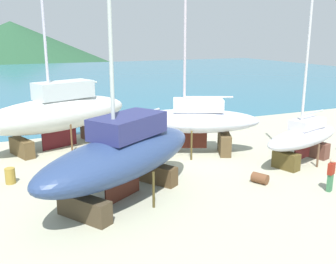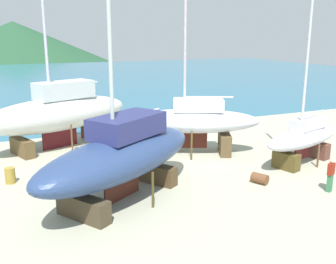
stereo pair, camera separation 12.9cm
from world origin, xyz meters
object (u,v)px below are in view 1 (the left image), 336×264
(barrel_rust_mid, at_px, (260,178))
(barrel_tipped_right, at_px, (10,176))
(sailboat_far_slipway, at_px, (304,137))
(sailboat_small_center, at_px, (192,121))
(worker, at_px, (331,174))
(sailboat_large_starboard, at_px, (122,155))
(barrel_tipped_center, at_px, (302,123))
(sailboat_mid_port, at_px, (58,112))

(barrel_rust_mid, distance_m, barrel_tipped_right, 13.37)
(sailboat_far_slipway, relative_size, sailboat_small_center, 0.85)
(barrel_rust_mid, bearing_deg, sailboat_far_slipway, 21.44)
(worker, distance_m, barrel_rust_mid, 3.52)
(sailboat_large_starboard, distance_m, barrel_rust_mid, 7.62)
(worker, xyz_separation_m, barrel_rust_mid, (-2.55, 2.34, -0.62))
(barrel_rust_mid, bearing_deg, barrel_tipped_center, 39.27)
(barrel_tipped_right, bearing_deg, sailboat_mid_port, 59.14)
(sailboat_far_slipway, relative_size, barrel_rust_mid, 14.61)
(sailboat_far_slipway, height_order, worker, sailboat_far_slipway)
(sailboat_far_slipway, relative_size, barrel_tipped_right, 14.49)
(sailboat_large_starboard, xyz_separation_m, sailboat_small_center, (6.39, 5.25, 0.00))
(sailboat_far_slipway, relative_size, barrel_tipped_center, 14.72)
(barrel_tipped_center, relative_size, barrel_tipped_right, 0.98)
(sailboat_small_center, bearing_deg, barrel_tipped_right, 29.92)
(sailboat_mid_port, height_order, barrel_tipped_center, sailboat_mid_port)
(barrel_tipped_center, height_order, barrel_rust_mid, barrel_tipped_center)
(sailboat_far_slipway, xyz_separation_m, barrel_rust_mid, (-4.49, -1.76, -1.38))
(barrel_tipped_center, bearing_deg, barrel_rust_mid, -140.73)
(barrel_tipped_center, relative_size, barrel_rust_mid, 0.99)
(sailboat_large_starboard, height_order, sailboat_mid_port, sailboat_mid_port)
(worker, xyz_separation_m, barrel_tipped_right, (-14.79, 7.71, -0.47))
(sailboat_far_slipway, relative_size, worker, 7.16)
(sailboat_far_slipway, bearing_deg, barrel_tipped_center, -149.34)
(worker, relative_size, barrel_rust_mid, 2.04)
(sailboat_large_starboard, xyz_separation_m, sailboat_mid_port, (-1.42, 10.22, 0.30))
(sailboat_large_starboard, height_order, sailboat_small_center, sailboat_large_starboard)
(sailboat_small_center, bearing_deg, barrel_rust_mid, 123.20)
(sailboat_far_slipway, relative_size, sailboat_mid_port, 0.68)
(sailboat_large_starboard, bearing_deg, barrel_tipped_right, -73.66)
(barrel_tipped_right, bearing_deg, sailboat_large_starboard, -40.95)
(barrel_tipped_right, bearing_deg, sailboat_small_center, 4.78)
(sailboat_far_slipway, bearing_deg, sailboat_small_center, -56.96)
(sailboat_large_starboard, relative_size, sailboat_small_center, 1.14)
(sailboat_large_starboard, relative_size, sailboat_mid_port, 0.91)
(sailboat_mid_port, xyz_separation_m, barrel_rust_mid, (8.70, -11.29, -2.24))
(barrel_tipped_center, distance_m, barrel_rust_mid, 14.98)
(worker, relative_size, barrel_tipped_right, 2.02)
(worker, xyz_separation_m, barrel_tipped_center, (9.05, 11.82, -0.60))
(sailboat_large_starboard, relative_size, worker, 9.58)
(sailboat_far_slipway, bearing_deg, sailboat_mid_port, -52.54)
(sailboat_small_center, distance_m, barrel_rust_mid, 6.68)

